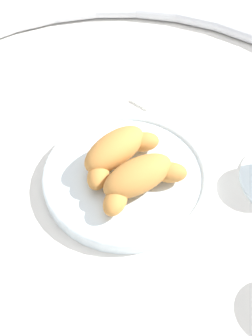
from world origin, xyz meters
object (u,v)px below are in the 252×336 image
Objects in this scene: croissant_large at (116,151)px; sugar_packet at (148,96)px; croissant_small at (139,178)px; pastry_plate at (126,177)px.

croissant_large reaches higher than sugar_packet.
croissant_large is at bearing -85.78° from croissant_small.
croissant_small is 0.20m from sugar_packet.
croissant_large is 0.16m from sugar_packet.
croissant_small is at bearing 94.22° from croissant_large.
sugar_packet is (-0.11, -0.11, -0.04)m from croissant_large.
pastry_plate reaches higher than sugar_packet.
sugar_packet is at bearing -124.20° from croissant_small.
croissant_small reaches higher than pastry_plate.
croissant_large reaches higher than pastry_plate.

